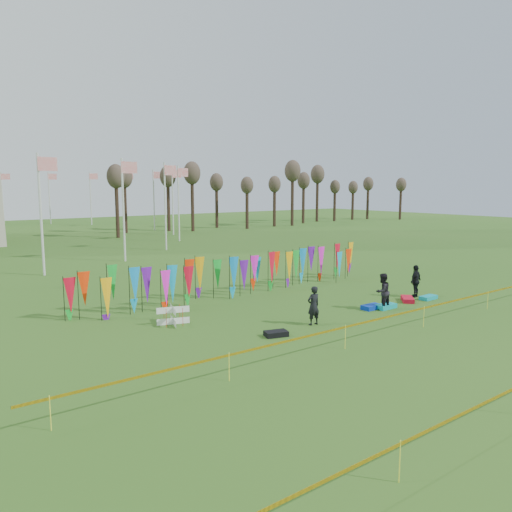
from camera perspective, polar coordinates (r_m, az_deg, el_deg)
ground at (r=21.04m, az=10.76°, el=-8.37°), size 160.00×160.00×0.00m
banner_row at (r=26.91m, az=-1.58°, el=-1.96°), size 18.64×0.64×2.10m
caution_tape_near at (r=19.75m, az=13.54°, el=-7.20°), size 26.00×0.02×0.90m
tree_line at (r=74.30m, az=2.51°, el=8.23°), size 53.92×1.92×7.84m
box_kite at (r=21.73m, az=-9.44°, el=-6.73°), size 0.71×0.71×0.79m
person_left at (r=21.44m, az=6.59°, el=-5.65°), size 0.64×0.49×1.68m
person_mid at (r=24.63m, az=14.24°, el=-3.96°), size 0.89×0.58×1.77m
person_right at (r=27.89m, az=17.79°, el=-2.74°), size 1.11×0.76×1.73m
kite_bag_turquoise at (r=25.06m, az=14.60°, el=-5.58°), size 1.10×0.56×0.22m
kite_bag_blue at (r=24.77m, az=13.08°, el=-5.68°), size 1.03×0.54×0.22m
kite_bag_red at (r=26.88m, az=16.92°, el=-4.75°), size 1.23×1.22×0.22m
kite_bag_black at (r=19.94m, az=2.31°, el=-8.85°), size 1.01×0.76×0.21m
kite_bag_teal at (r=27.67m, az=19.09°, el=-4.50°), size 1.05×0.53×0.20m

